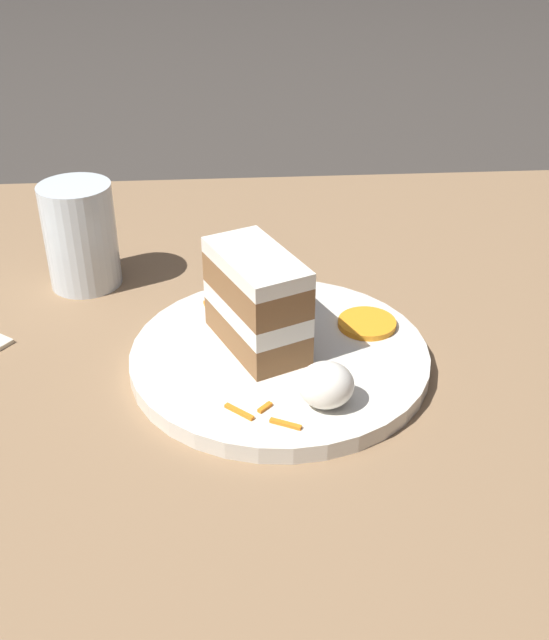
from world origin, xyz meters
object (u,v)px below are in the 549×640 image
object	(u,v)px
orange_garnish	(362,324)
drinking_glass	(77,243)
cake_slice	(251,300)
cream_dollop	(320,385)
plate	(274,357)

from	to	relation	value
orange_garnish	drinking_glass	distance (m)	0.31
orange_garnish	drinking_glass	bearing A→B (deg)	154.35
orange_garnish	drinking_glass	xyz separation A→B (m)	(-0.28, 0.13, 0.03)
cake_slice	cream_dollop	xyz separation A→B (m)	(0.05, -0.09, -0.03)
cream_dollop	orange_garnish	world-z (taller)	cream_dollop
cake_slice	cream_dollop	size ratio (longest dim) A/B	2.68
cream_dollop	drinking_glass	world-z (taller)	drinking_glass
orange_garnish	cake_slice	bearing A→B (deg)	-168.23
plate	cream_dollop	world-z (taller)	cream_dollop
drinking_glass	cream_dollop	bearing A→B (deg)	-47.90
cream_dollop	orange_garnish	distance (m)	0.13
cake_slice	orange_garnish	world-z (taller)	cake_slice
cream_dollop	orange_garnish	bearing A→B (deg)	64.75
cream_dollop	drinking_glass	xyz separation A→B (m)	(-0.22, 0.25, 0.01)
cake_slice	orange_garnish	xyz separation A→B (m)	(0.10, 0.02, -0.04)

